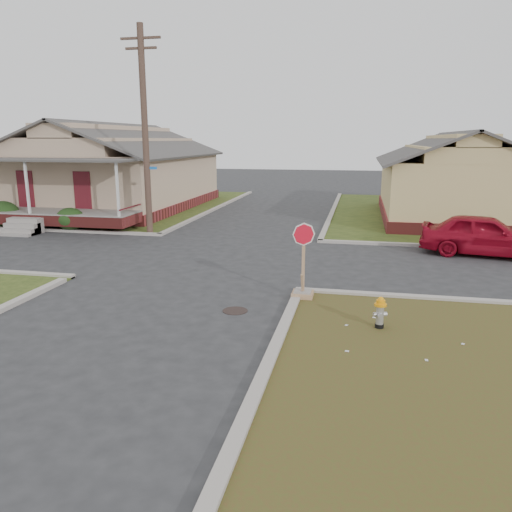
% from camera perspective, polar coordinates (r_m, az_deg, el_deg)
% --- Properties ---
extents(ground, '(120.00, 120.00, 0.00)m').
position_cam_1_polar(ground, '(13.86, -10.77, -4.89)').
color(ground, '#292A2C').
rests_on(ground, ground).
extents(verge_far_left, '(19.00, 19.00, 0.05)m').
position_cam_1_polar(verge_far_left, '(35.44, -19.22, 5.63)').
color(verge_far_left, '#2F4217').
rests_on(verge_far_left, ground).
extents(curbs, '(80.00, 40.00, 0.12)m').
position_cam_1_polar(curbs, '(18.39, -4.85, -0.20)').
color(curbs, '#A8A098').
rests_on(curbs, ground).
extents(manhole, '(0.64, 0.64, 0.01)m').
position_cam_1_polar(manhole, '(12.73, -2.40, -6.27)').
color(manhole, black).
rests_on(manhole, ground).
extents(corner_house, '(10.10, 15.50, 5.30)m').
position_cam_1_polar(corner_house, '(32.63, -16.13, 9.23)').
color(corner_house, maroon).
rests_on(corner_house, ground).
extents(side_house_yellow, '(7.60, 11.60, 4.70)m').
position_cam_1_polar(side_house_yellow, '(29.11, 21.57, 8.23)').
color(side_house_yellow, maroon).
rests_on(side_house_yellow, ground).
extents(utility_pole, '(1.80, 0.28, 9.00)m').
position_cam_1_polar(utility_pole, '(23.03, -12.57, 13.93)').
color(utility_pole, '#452E27').
rests_on(utility_pole, ground).
extents(fire_hydrant, '(0.28, 0.28, 0.74)m').
position_cam_1_polar(fire_hydrant, '(11.72, 14.01, -6.09)').
color(fire_hydrant, black).
rests_on(fire_hydrant, ground).
extents(stop_sign, '(0.58, 0.57, 2.05)m').
position_cam_1_polar(stop_sign, '(13.60, 5.38, -2.88)').
color(stop_sign, tan).
rests_on(stop_sign, ground).
extents(red_sedan, '(4.81, 2.63, 1.55)m').
position_cam_1_polar(red_sedan, '(20.41, 24.67, 2.19)').
color(red_sedan, maroon).
rests_on(red_sedan, ground).
extents(hedge_left, '(1.56, 1.28, 1.19)m').
position_cam_1_polar(hedge_left, '(27.66, -26.92, 4.29)').
color(hedge_left, '#1C3814').
rests_on(hedge_left, verge_far_left).
extents(hedge_right, '(1.42, 1.16, 1.08)m').
position_cam_1_polar(hedge_right, '(25.08, -20.45, 3.98)').
color(hedge_right, '#1C3814').
rests_on(hedge_right, verge_far_left).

